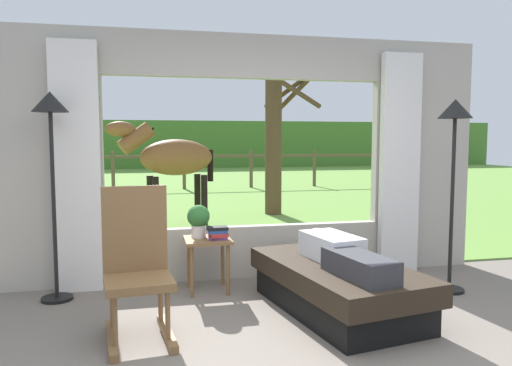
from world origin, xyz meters
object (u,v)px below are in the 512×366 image
object	(u,v)px
recliner_sofa	(337,286)
book_stack	(218,233)
reclining_person	(340,253)
side_table	(208,248)
floor_lamp_left	(51,133)
pasture_tree	(275,132)
horse	(172,158)
potted_plant	(198,219)
floor_lamp_right	(454,137)
rocking_chair	(137,264)

from	to	relation	value
recliner_sofa	book_stack	bearing A→B (deg)	130.77
reclining_person	side_table	bearing A→B (deg)	129.54
recliner_sofa	floor_lamp_left	world-z (taller)	floor_lamp_left
pasture_tree	book_stack	bearing A→B (deg)	-110.82
recliner_sofa	reclining_person	world-z (taller)	reclining_person
reclining_person	side_table	distance (m)	1.32
side_table	book_stack	bearing A→B (deg)	-33.22
horse	pasture_tree	distance (m)	2.25
recliner_sofa	side_table	size ratio (longest dim) A/B	3.53
recliner_sofa	potted_plant	distance (m)	1.47
floor_lamp_right	horse	world-z (taller)	floor_lamp_right
reclining_person	floor_lamp_right	size ratio (longest dim) A/B	0.78
recliner_sofa	horse	distance (m)	4.67
side_table	pasture_tree	size ratio (longest dim) A/B	0.17
potted_plant	horse	xyz separation A→B (m)	(-0.08, 3.56, 0.45)
side_table	floor_lamp_left	size ratio (longest dim) A/B	0.27
potted_plant	horse	distance (m)	3.59
rocking_chair	floor_lamp_right	distance (m)	3.12
reclining_person	floor_lamp_left	xyz separation A→B (m)	(-2.40, 0.88, 1.01)
floor_lamp_left	pasture_tree	xyz separation A→B (m)	(3.23, 4.51, 0.07)
rocking_chair	pasture_tree	world-z (taller)	pasture_tree
floor_lamp_left	recliner_sofa	bearing A→B (deg)	-19.05
floor_lamp_right	pasture_tree	bearing A→B (deg)	95.07
recliner_sofa	horse	world-z (taller)	horse
floor_lamp_left	pasture_tree	distance (m)	5.55
horse	floor_lamp_left	bearing A→B (deg)	145.73
reclining_person	rocking_chair	distance (m)	1.66
rocking_chair	potted_plant	xyz separation A→B (m)	(0.56, 1.03, 0.16)
book_stack	horse	size ratio (longest dim) A/B	0.11
floor_lamp_left	horse	world-z (taller)	floor_lamp_left
reclining_person	pasture_tree	distance (m)	5.56
rocking_chair	side_table	xyz separation A→B (m)	(0.64, 0.97, -0.12)
reclining_person	side_table	size ratio (longest dim) A/B	2.76
floor_lamp_right	pasture_tree	size ratio (longest dim) A/B	0.62
book_stack	pasture_tree	distance (m)	5.03
book_stack	horse	distance (m)	3.73
reclining_person	rocking_chair	size ratio (longest dim) A/B	1.28
reclining_person	book_stack	xyz separation A→B (m)	(-0.92, 0.79, 0.06)
potted_plant	floor_lamp_right	bearing A→B (deg)	-13.32
side_table	horse	distance (m)	3.70
recliner_sofa	pasture_tree	bearing A→B (deg)	70.59
floor_lamp_right	book_stack	bearing A→B (deg)	168.65
side_table	horse	xyz separation A→B (m)	(-0.16, 3.62, 0.73)
recliner_sofa	pasture_tree	size ratio (longest dim) A/B	0.61
pasture_tree	recliner_sofa	bearing A→B (deg)	-98.81
reclining_person	rocking_chair	xyz separation A→B (m)	(-1.66, -0.12, 0.02)
recliner_sofa	potted_plant	bearing A→B (deg)	131.32
side_table	floor_lamp_left	xyz separation A→B (m)	(-1.39, 0.03, 1.10)
reclining_person	pasture_tree	world-z (taller)	pasture_tree
floor_lamp_left	floor_lamp_right	distance (m)	3.72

